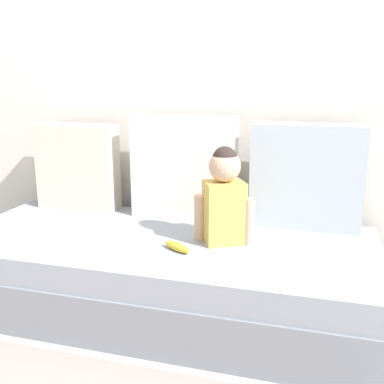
{
  "coord_description": "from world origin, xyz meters",
  "views": [
    {
      "loc": [
        0.75,
        -2.08,
        1.19
      ],
      "look_at": [
        0.16,
        0.0,
        0.63
      ],
      "focal_mm": 43.0,
      "sensor_mm": 36.0,
      "label": 1
    }
  ],
  "objects_px": {
    "throw_pillow_left": "(78,167)",
    "toddler": "(224,196)",
    "throw_pillow_right": "(306,177)",
    "throw_pillow_center": "(184,167)",
    "couch": "(163,272)",
    "banana": "(177,247)"
  },
  "relations": [
    {
      "from": "throw_pillow_left",
      "to": "toddler",
      "type": "xyz_separation_m",
      "value": [
        0.99,
        -0.35,
        -0.02
      ]
    },
    {
      "from": "throw_pillow_right",
      "to": "toddler",
      "type": "relative_size",
      "value": 1.22
    },
    {
      "from": "couch",
      "to": "throw_pillow_right",
      "type": "xyz_separation_m",
      "value": [
        0.68,
        0.38,
        0.47
      ]
    },
    {
      "from": "toddler",
      "to": "throw_pillow_left",
      "type": "bearing_deg",
      "value": 160.28
    },
    {
      "from": "couch",
      "to": "throw_pillow_right",
      "type": "distance_m",
      "value": 0.91
    },
    {
      "from": "throw_pillow_center",
      "to": "toddler",
      "type": "height_order",
      "value": "throw_pillow_center"
    },
    {
      "from": "toddler",
      "to": "banana",
      "type": "bearing_deg",
      "value": -136.3
    },
    {
      "from": "throw_pillow_center",
      "to": "toddler",
      "type": "bearing_deg",
      "value": -48.77
    },
    {
      "from": "banana",
      "to": "throw_pillow_right",
      "type": "bearing_deg",
      "value": 43.86
    },
    {
      "from": "couch",
      "to": "throw_pillow_center",
      "type": "distance_m",
      "value": 0.61
    },
    {
      "from": "throw_pillow_center",
      "to": "throw_pillow_right",
      "type": "distance_m",
      "value": 0.68
    },
    {
      "from": "throw_pillow_center",
      "to": "throw_pillow_left",
      "type": "bearing_deg",
      "value": 180.0
    },
    {
      "from": "throw_pillow_left",
      "to": "toddler",
      "type": "distance_m",
      "value": 1.05
    },
    {
      "from": "banana",
      "to": "throw_pillow_center",
      "type": "bearing_deg",
      "value": 103.47
    },
    {
      "from": "couch",
      "to": "throw_pillow_center",
      "type": "xyz_separation_m",
      "value": [
        0.0,
        0.38,
        0.48
      ]
    },
    {
      "from": "throw_pillow_center",
      "to": "toddler",
      "type": "distance_m",
      "value": 0.48
    },
    {
      "from": "throw_pillow_left",
      "to": "throw_pillow_right",
      "type": "xyz_separation_m",
      "value": [
        1.36,
        0.0,
        0.02
      ]
    },
    {
      "from": "couch",
      "to": "banana",
      "type": "bearing_deg",
      "value": -50.23
    },
    {
      "from": "throw_pillow_center",
      "to": "throw_pillow_right",
      "type": "relative_size",
      "value": 1.02
    },
    {
      "from": "throw_pillow_left",
      "to": "toddler",
      "type": "height_order",
      "value": "throw_pillow_left"
    },
    {
      "from": "couch",
      "to": "throw_pillow_left",
      "type": "xyz_separation_m",
      "value": [
        -0.68,
        0.38,
        0.45
      ]
    },
    {
      "from": "couch",
      "to": "throw_pillow_left",
      "type": "bearing_deg",
      "value": 150.91
    }
  ]
}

